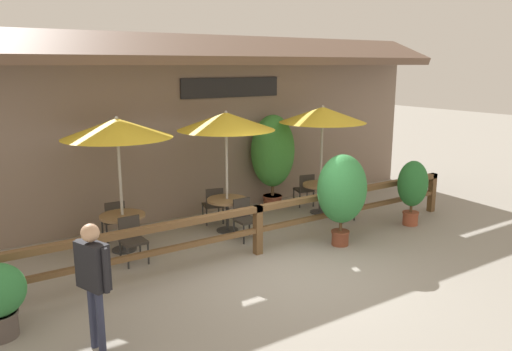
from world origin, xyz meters
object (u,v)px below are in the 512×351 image
at_px(chair_near_streetside, 132,238).
at_px(chair_far_wallside, 305,188).
at_px(chair_middle_streetside, 245,217).
at_px(potted_plant_entrance_palm, 413,186).
at_px(patio_umbrella_near, 117,128).
at_px(pedestrian, 93,270).
at_px(patio_umbrella_middle, 226,121).
at_px(dining_table_middle, 227,205).
at_px(dining_table_near, 123,222).
at_px(potted_plant_corner_fern, 342,190).
at_px(patio_umbrella_far, 323,115).
at_px(dining_table_far, 320,190).
at_px(chair_far_streetside, 341,200).
at_px(chair_near_wallside, 114,218).
at_px(potted_plant_small_flowering, 273,153).
at_px(chair_middle_wallside, 213,203).

xyz_separation_m(chair_near_streetside, chair_far_wallside, (4.95, 1.16, 0.00)).
height_order(chair_middle_streetside, potted_plant_entrance_palm, potted_plant_entrance_palm).
height_order(patio_umbrella_near, pedestrian, patio_umbrella_near).
distance_m(patio_umbrella_middle, chair_far_wallside, 3.31).
bearing_deg(dining_table_middle, dining_table_near, 177.20).
bearing_deg(potted_plant_corner_fern, patio_umbrella_far, 59.66).
bearing_deg(pedestrian, dining_table_far, 95.95).
xyz_separation_m(chair_far_streetside, chair_far_wallside, (-0.00, 1.33, 0.00)).
relative_size(chair_near_wallside, dining_table_far, 0.97).
distance_m(chair_far_streetside, pedestrian, 6.78).
bearing_deg(patio_umbrella_middle, chair_near_wallside, 160.62).
distance_m(dining_table_near, patio_umbrella_far, 5.16).
xyz_separation_m(chair_near_streetside, pedestrian, (-1.38, -2.52, 0.61)).
bearing_deg(chair_near_wallside, potted_plant_corner_fern, 146.56).
distance_m(patio_umbrella_near, chair_near_wallside, 2.03).
relative_size(potted_plant_corner_fern, potted_plant_small_flowering, 0.79).
height_order(dining_table_far, potted_plant_small_flowering, potted_plant_small_flowering).
relative_size(patio_umbrella_near, patio_umbrella_far, 1.00).
height_order(dining_table_near, chair_far_streetside, chair_far_streetside).
bearing_deg(chair_far_wallside, chair_middle_streetside, 39.60).
height_order(dining_table_near, patio_umbrella_middle, patio_umbrella_middle).
relative_size(chair_middle_wallside, patio_umbrella_far, 0.32).
relative_size(dining_table_near, pedestrian, 0.52).
bearing_deg(chair_far_streetside, potted_plant_corner_fern, -135.91).
height_order(dining_table_middle, chair_far_streetside, chair_far_streetside).
height_order(patio_umbrella_near, dining_table_far, patio_umbrella_near).
relative_size(chair_far_streetside, potted_plant_corner_fern, 0.46).
bearing_deg(chair_far_wallside, potted_plant_corner_fern, 79.58).
distance_m(dining_table_near, chair_far_streetside, 4.97).
distance_m(chair_far_streetside, potted_plant_corner_fern, 1.85).
xyz_separation_m(patio_umbrella_near, potted_plant_small_flowering, (4.18, 0.91, -0.99)).
bearing_deg(chair_near_streetside, patio_umbrella_near, 83.29).
height_order(chair_near_streetside, patio_umbrella_far, patio_umbrella_far).
bearing_deg(pedestrian, patio_umbrella_middle, 110.08).
relative_size(chair_near_streetside, chair_middle_streetside, 1.00).
bearing_deg(chair_far_streetside, chair_near_wallside, 160.01).
relative_size(potted_plant_entrance_palm, potted_plant_small_flowering, 0.63).
relative_size(dining_table_middle, chair_middle_wallside, 1.03).
bearing_deg(patio_umbrella_middle, chair_near_streetside, -166.45).
distance_m(chair_middle_streetside, pedestrian, 4.52).
distance_m(chair_middle_streetside, patio_umbrella_far, 3.22).
height_order(chair_far_streetside, potted_plant_entrance_palm, potted_plant_entrance_palm).
bearing_deg(patio_umbrella_middle, chair_middle_streetside, -85.43).
bearing_deg(potted_plant_corner_fern, dining_table_far, 59.66).
distance_m(chair_near_wallside, chair_middle_wallside, 2.23).
bearing_deg(dining_table_middle, potted_plant_corner_fern, -53.99).
bearing_deg(chair_middle_streetside, pedestrian, -146.84).
bearing_deg(patio_umbrella_near, patio_umbrella_middle, -2.80).
distance_m(dining_table_near, potted_plant_corner_fern, 4.30).
distance_m(potted_plant_entrance_palm, pedestrian, 7.45).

